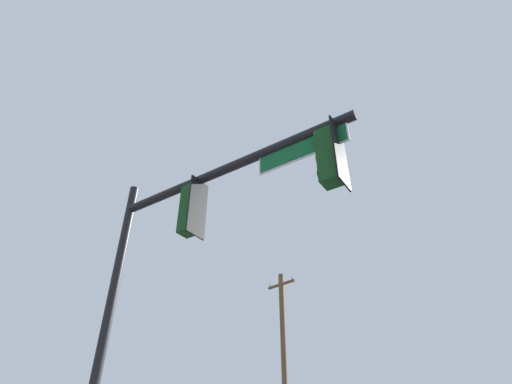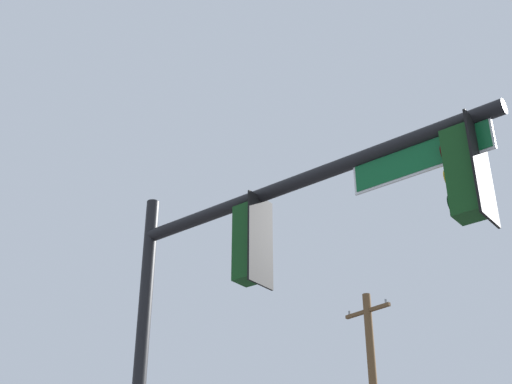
% 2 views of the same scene
% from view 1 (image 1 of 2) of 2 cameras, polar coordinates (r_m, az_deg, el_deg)
% --- Properties ---
extents(signal_pole_near, '(5.75, 0.57, 6.86)m').
position_cam_1_polar(signal_pole_near, '(7.86, -8.16, -5.16)').
color(signal_pole_near, black).
rests_on(signal_pole_near, ground_plane).
extents(utility_pole, '(1.91, 0.47, 10.23)m').
position_cam_1_polar(utility_pole, '(22.30, 4.03, -23.56)').
color(utility_pole, brown).
rests_on(utility_pole, ground_plane).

